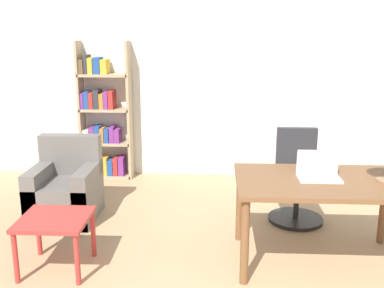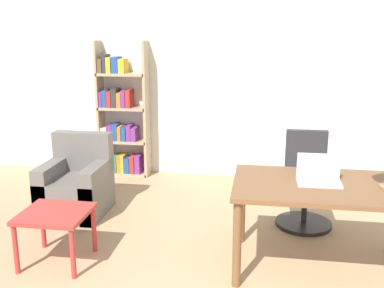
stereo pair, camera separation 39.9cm
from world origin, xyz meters
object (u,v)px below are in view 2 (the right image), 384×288
desk (323,195)px  laptop (319,176)px  office_chair (305,186)px  side_table_blue (55,219)px  bookshelf (121,119)px  armchair (77,187)px

desk → laptop: (-0.04, 0.03, 0.15)m
office_chair → side_table_blue: 2.53m
side_table_blue → office_chair: bearing=28.2°
bookshelf → office_chair: bearing=-29.3°
desk → bookshelf: bookshelf is taller
side_table_blue → laptop: bearing=7.2°
armchair → laptop: bearing=-18.0°
office_chair → armchair: 2.52m
office_chair → bookshelf: size_ratio=0.53×
desk → office_chair: size_ratio=1.50×
side_table_blue → bookshelf: bookshelf is taller
office_chair → laptop: bearing=-89.4°
armchair → desk: bearing=-18.5°
side_table_blue → bookshelf: bearing=94.5°
desk → armchair: size_ratio=1.70×
armchair → side_table_blue: bearing=-75.9°
desk → bookshelf: (-2.48, 2.31, 0.14)m
desk → laptop: size_ratio=4.15×
desk → armchair: bearing=161.5°
desk → side_table_blue: (-2.28, -0.25, -0.26)m
laptop → bookshelf: size_ratio=0.19×
office_chair → armchair: office_chair is taller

